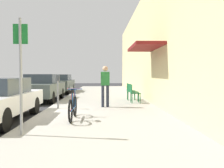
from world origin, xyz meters
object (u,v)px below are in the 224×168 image
at_px(bicycle_0, 73,108).
at_px(cafe_chair_0, 134,92).
at_px(cafe_chair_2, 130,90).
at_px(parked_car_2, 60,83).
at_px(bicycle_1, 73,107).
at_px(pedestrian_standing, 105,83).
at_px(parked_car_1, 42,87).
at_px(cafe_chair_1, 132,91).
at_px(parking_meter, 58,89).
at_px(street_sign, 21,67).

relative_size(bicycle_0, cafe_chair_0, 1.97).
bearing_deg(cafe_chair_2, parked_car_2, 129.56).
bearing_deg(bicycle_1, pedestrian_standing, 68.27).
relative_size(parked_car_1, cafe_chair_0, 5.06).
bearing_deg(bicycle_0, cafe_chair_2, 67.14).
relative_size(bicycle_1, cafe_chair_1, 1.97).
height_order(parking_meter, bicycle_1, parking_meter).
xyz_separation_m(street_sign, cafe_chair_0, (3.30, 5.71, -1.02)).
xyz_separation_m(bicycle_0, pedestrian_standing, (0.99, 2.65, 0.64)).
bearing_deg(parked_car_2, cafe_chair_2, -50.44).
height_order(parking_meter, street_sign, street_sign).
bearing_deg(bicycle_0, cafe_chair_0, 59.27).
distance_m(street_sign, cafe_chair_0, 6.67).
height_order(cafe_chair_2, pedestrian_standing, pedestrian_standing).
distance_m(parked_car_1, street_sign, 7.98).
relative_size(street_sign, cafe_chair_0, 2.99).
distance_m(parked_car_1, parked_car_2, 5.36).
xyz_separation_m(cafe_chair_0, cafe_chair_1, (0.00, 0.87, 0.00)).
relative_size(parking_meter, pedestrian_standing, 0.78).
relative_size(parked_car_2, bicycle_1, 2.57).
distance_m(cafe_chair_1, cafe_chair_2, 0.76).
height_order(parked_car_1, cafe_chair_0, parked_car_1).
bearing_deg(parking_meter, bicycle_1, -69.14).
bearing_deg(parked_car_2, cafe_chair_0, -57.19).
bearing_deg(parked_car_1, parking_meter, -67.36).
bearing_deg(street_sign, parked_car_1, 100.91).
bearing_deg(parked_car_2, pedestrian_standing, -68.64).
distance_m(parking_meter, cafe_chair_2, 4.62).
distance_m(parked_car_2, pedestrian_standing, 9.42).
distance_m(parked_car_2, cafe_chair_1, 8.14).
xyz_separation_m(parked_car_2, street_sign, (1.50, -13.15, 0.88)).
xyz_separation_m(cafe_chair_0, pedestrian_standing, (-1.37, -1.33, 0.50)).
xyz_separation_m(bicycle_0, cafe_chair_2, (2.36, 5.61, 0.14)).
bearing_deg(cafe_chair_0, parking_meter, -153.23).
xyz_separation_m(parked_car_1, cafe_chair_1, (4.80, -1.21, -0.14)).
xyz_separation_m(parked_car_2, parking_meter, (1.55, -9.08, 0.13)).
bearing_deg(parking_meter, bicycle_0, -69.25).
relative_size(street_sign, bicycle_1, 1.52).
relative_size(bicycle_0, bicycle_1, 1.00).
bearing_deg(cafe_chair_0, bicycle_0, -120.73).
height_order(cafe_chair_0, cafe_chair_1, same).
xyz_separation_m(street_sign, bicycle_1, (0.91, 1.82, -1.16)).
bearing_deg(bicycle_1, parked_car_1, 111.98).
bearing_deg(cafe_chair_1, pedestrian_standing, -121.97).
bearing_deg(pedestrian_standing, cafe_chair_0, 44.10).
distance_m(bicycle_0, cafe_chair_0, 4.63).
bearing_deg(parked_car_2, bicycle_1, -78.00).
relative_size(cafe_chair_0, cafe_chair_2, 1.00).
xyz_separation_m(parked_car_2, bicycle_0, (2.43, -11.42, -0.28)).
height_order(parking_meter, bicycle_0, parking_meter).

